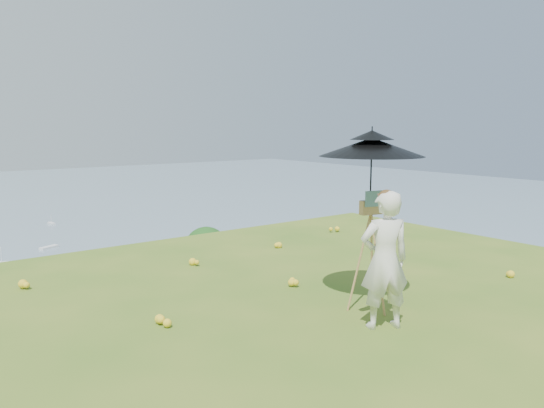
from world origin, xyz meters
TOP-DOWN VIEW (x-y plane):
  - ground at (0.00, 0.00)m, footprint 14.00×14.00m
  - wildflowers at (0.00, 0.25)m, footprint 10.00×10.50m
  - painter at (1.24, 0.94)m, footprint 0.71×0.61m
  - field_easel at (1.57, 1.45)m, footprint 0.72×0.72m
  - sun_umbrella at (1.58, 1.48)m, footprint 1.59×1.59m
  - painter_cap at (1.24, 0.94)m, footprint 0.28×0.30m

SIDE VIEW (x-z plane):
  - ground at x=0.00m, z-range 0.00..0.00m
  - wildflowers at x=0.00m, z-range 0.00..0.12m
  - field_easel at x=1.57m, z-range 0.00..1.56m
  - painter at x=1.24m, z-range 0.00..1.64m
  - painter_cap at x=1.24m, z-range 1.54..1.64m
  - sun_umbrella at x=1.58m, z-range 1.28..2.36m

